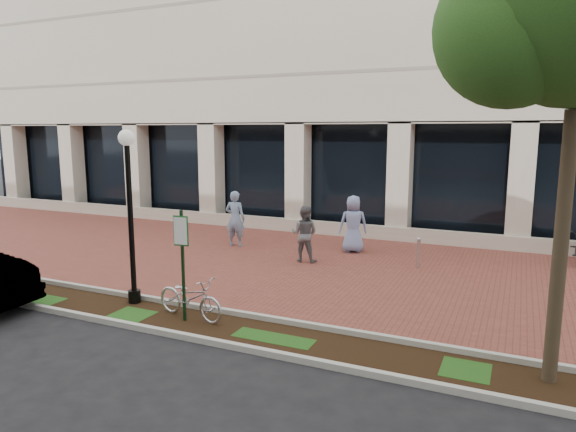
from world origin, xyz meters
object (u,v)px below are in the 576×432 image
at_px(parking_sign, 182,251).
at_px(pedestrian_left, 235,219).
at_px(locked_bicycle, 190,297).
at_px(lamppost, 130,207).
at_px(pedestrian_right, 353,224).
at_px(bollard, 418,253).
at_px(pedestrian_mid, 304,234).

xyz_separation_m(parking_sign, pedestrian_left, (-2.58, 6.55, -0.54)).
bearing_deg(parking_sign, locked_bicycle, 79.56).
relative_size(lamppost, pedestrian_left, 2.06).
distance_m(lamppost, locked_bicycle, 2.51).
xyz_separation_m(pedestrian_right, bollard, (2.32, -1.16, -0.47)).
bearing_deg(pedestrian_mid, bollard, -174.51).
bearing_deg(pedestrian_mid, locked_bicycle, 81.12).
xyz_separation_m(lamppost, pedestrian_mid, (2.10, 5.11, -1.38)).
relative_size(lamppost, bollard, 4.31).
xyz_separation_m(parking_sign, pedestrian_right, (1.34, 7.38, -0.56)).
bearing_deg(pedestrian_right, pedestrian_left, -12.29).
relative_size(parking_sign, pedestrian_right, 1.25).
xyz_separation_m(pedestrian_left, pedestrian_right, (3.92, 0.83, -0.02)).
height_order(locked_bicycle, bollard, locked_bicycle).
distance_m(parking_sign, pedestrian_left, 7.06).
xyz_separation_m(parking_sign, pedestrian_mid, (0.37, 5.60, -0.64)).
relative_size(locked_bicycle, bollard, 1.91).
bearing_deg(locked_bicycle, pedestrian_right, -1.13).
xyz_separation_m(locked_bicycle, bollard, (3.63, 6.02, 0.01)).
distance_m(locked_bicycle, pedestrian_mid, 5.42).
bearing_deg(bollard, pedestrian_left, 176.96).
height_order(pedestrian_mid, pedestrian_right, pedestrian_right).
relative_size(pedestrian_left, bollard, 2.09).
xyz_separation_m(locked_bicycle, pedestrian_mid, (0.34, 5.40, 0.39)).
bearing_deg(pedestrian_left, parking_sign, 105.51).
relative_size(parking_sign, lamppost, 0.59).
distance_m(pedestrian_mid, pedestrian_right, 2.03).
relative_size(parking_sign, bollard, 2.56).
distance_m(pedestrian_left, pedestrian_right, 4.01).
bearing_deg(pedestrian_right, locked_bicycle, 55.37).
bearing_deg(locked_bicycle, lamppost, 90.04).
bearing_deg(pedestrian_right, bollard, 129.14).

